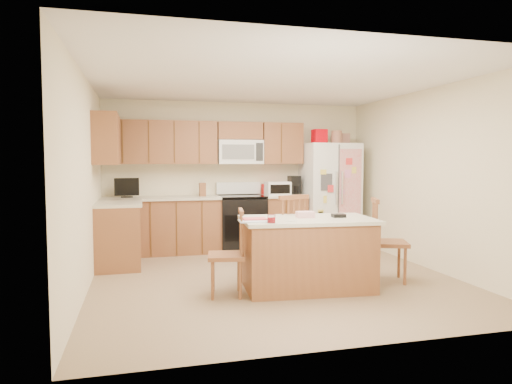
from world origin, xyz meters
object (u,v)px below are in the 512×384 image
object	(u,v)px
stove	(241,222)
windsor_chair_left	(228,255)
refrigerator	(329,194)
windsor_chair_right	(387,242)
windsor_chair_back	(286,238)
island	(307,253)

from	to	relation	value
stove	windsor_chair_left	world-z (taller)	stove
stove	refrigerator	distance (m)	1.63
refrigerator	windsor_chair_right	world-z (taller)	refrigerator
windsor_chair_back	windsor_chair_left	bearing A→B (deg)	-144.93
refrigerator	stove	bearing A→B (deg)	177.70
stove	windsor_chair_right	bearing A→B (deg)	-60.96
island	stove	bearing A→B (deg)	95.64
refrigerator	island	distance (m)	2.81
island	windsor_chair_left	world-z (taller)	windsor_chair_left
refrigerator	windsor_chair_back	world-z (taller)	refrigerator
island	windsor_chair_right	xyz separation A→B (m)	(1.09, 0.09, 0.07)
windsor_chair_left	windsor_chair_back	size ratio (longest dim) A/B	0.90
windsor_chair_right	windsor_chair_back	bearing A→B (deg)	156.43
stove	windsor_chair_right	size ratio (longest dim) A/B	1.09
windsor_chair_left	windsor_chair_back	distance (m)	1.08
stove	windsor_chair_right	distance (m)	2.75
stove	island	bearing A→B (deg)	-84.36
stove	windsor_chair_right	world-z (taller)	stove
stove	refrigerator	size ratio (longest dim) A/B	0.55
island	windsor_chair_left	distance (m)	0.95
stove	island	distance (m)	2.50
windsor_chair_left	windsor_chair_back	bearing A→B (deg)	35.07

